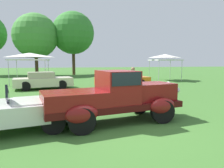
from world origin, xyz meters
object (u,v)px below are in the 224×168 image
Objects in this scene: spectator_between_cars at (133,82)px; neighbor_convertible at (3,112)px; show_car_cream at (43,81)px; canopy_tent_left_field at (30,56)px; show_car_orange at (122,80)px; feature_pickup_truck at (115,96)px; canopy_tent_center_field at (165,57)px.

neighbor_convertible is at bearing -140.52° from spectator_between_cars.
canopy_tent_left_field is at bearing 111.78° from show_car_cream.
spectator_between_cars is (5.11, -5.25, 0.31)m from show_car_cream.
neighbor_convertible reaches higher than show_car_orange.
show_car_orange is at bearing 73.82° from feature_pickup_truck.
canopy_tent_center_field is (13.12, 0.98, -0.00)m from canopy_tent_left_field.
spectator_between_cars is (5.17, 4.26, 0.33)m from neighbor_convertible.
canopy_tent_center_field is (8.44, 13.78, 1.55)m from feature_pickup_truck.
spectator_between_cars is at bearing 64.83° from feature_pickup_truck.
show_car_cream is 1.02× the size of show_car_orange.
neighbor_convertible is at bearing -122.79° from show_car_orange.
show_car_orange is at bearing -28.90° from canopy_tent_left_field.
feature_pickup_truck reaches higher than spectator_between_cars.
canopy_tent_left_field reaches higher than neighbor_convertible.
spectator_between_cars is at bearing -123.84° from canopy_tent_center_field.
spectator_between_cars reaches higher than show_car_orange.
show_car_orange is 4.90m from spectator_between_cars.
show_car_cream is at bearing 109.40° from feature_pickup_truck.
neighbor_convertible is 1.55× the size of canopy_tent_left_field.
spectator_between_cars is 0.62× the size of canopy_tent_center_field.
canopy_tent_center_field is (11.69, 4.56, 1.82)m from show_car_cream.
canopy_tent_left_field reaches higher than show_car_orange.
canopy_tent_left_field is at bearing -175.73° from canopy_tent_center_field.
show_car_orange is 7.92m from canopy_tent_center_field.
canopy_tent_center_field reaches higher than show_car_cream.
canopy_tent_center_field reaches higher than feature_pickup_truck.
neighbor_convertible is at bearing -84.03° from canopy_tent_left_field.
show_car_cream is (0.06, 9.51, 0.02)m from neighbor_convertible.
feature_pickup_truck is 0.98× the size of neighbor_convertible.
show_car_cream is at bearing -68.22° from canopy_tent_left_field.
neighbor_convertible is at bearing -90.37° from show_car_cream.
neighbor_convertible is 18.42m from canopy_tent_center_field.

